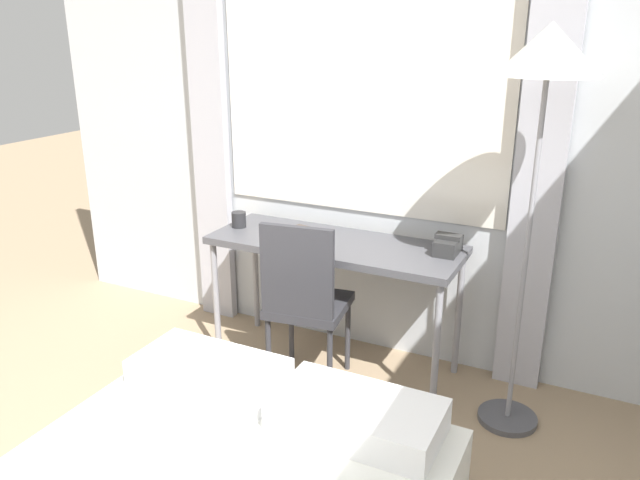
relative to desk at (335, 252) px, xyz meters
name	(u,v)px	position (x,y,z in m)	size (l,w,h in m)	color
wall_back_with_window	(388,124)	(0.16, 0.33, 0.66)	(4.67, 0.13, 2.70)	silver
desk	(335,252)	(0.00, 0.00, 0.00)	(1.39, 0.51, 0.75)	#4C4C51
desk_chair	(304,296)	(-0.04, -0.28, -0.16)	(0.45, 0.45, 0.95)	#333338
standing_lamp	(546,80)	(1.01, -0.12, 0.97)	(0.43, 0.43, 1.89)	#4C4C51
telephone	(448,245)	(0.60, 0.09, 0.11)	(0.13, 0.19, 0.10)	#2D2D2D
book	(303,233)	(-0.21, 0.01, 0.08)	(0.25, 0.23, 0.02)	#4C4238
mug	(239,220)	(-0.61, -0.01, 0.11)	(0.08, 0.08, 0.09)	#262628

